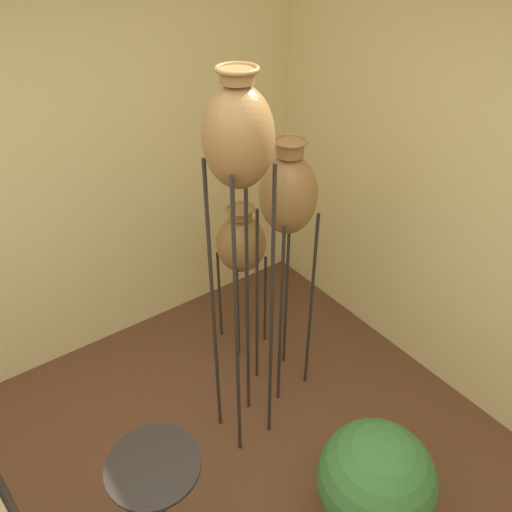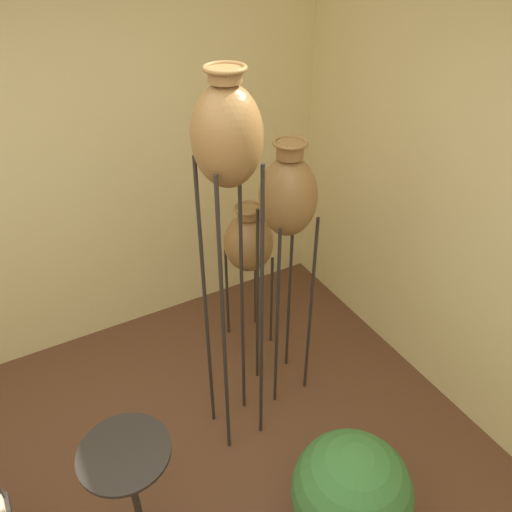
{
  "view_description": "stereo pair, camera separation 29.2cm",
  "coord_description": "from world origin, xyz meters",
  "px_view_note": "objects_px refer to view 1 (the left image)",
  "views": [
    {
      "loc": [
        -0.35,
        -0.85,
        2.69
      ],
      "look_at": [
        1.07,
        1.1,
        1.04
      ],
      "focal_mm": 35.0,
      "sensor_mm": 36.0,
      "label": 1
    },
    {
      "loc": [
        -0.1,
        -1.01,
        2.69
      ],
      "look_at": [
        1.07,
        1.1,
        1.04
      ],
      "focal_mm": 35.0,
      "sensor_mm": 36.0,
      "label": 2
    }
  ],
  "objects_px": {
    "side_table": "(159,493)",
    "potted_plant": "(375,483)",
    "vase_stand_tall": "(239,150)",
    "vase_stand_short": "(241,244)",
    "vase_stand_medium": "(288,199)"
  },
  "relations": [
    {
      "from": "vase_stand_medium",
      "to": "side_table",
      "type": "relative_size",
      "value": 2.31
    },
    {
      "from": "vase_stand_tall",
      "to": "vase_stand_short",
      "type": "bearing_deg",
      "value": 55.82
    },
    {
      "from": "vase_stand_tall",
      "to": "vase_stand_medium",
      "type": "distance_m",
      "value": 0.65
    },
    {
      "from": "vase_stand_tall",
      "to": "vase_stand_medium",
      "type": "xyz_separation_m",
      "value": [
        0.43,
        0.18,
        -0.44
      ]
    },
    {
      "from": "side_table",
      "to": "vase_stand_short",
      "type": "bearing_deg",
      "value": 41.76
    },
    {
      "from": "vase_stand_short",
      "to": "side_table",
      "type": "bearing_deg",
      "value": -138.24
    },
    {
      "from": "vase_stand_tall",
      "to": "potted_plant",
      "type": "distance_m",
      "value": 1.72
    },
    {
      "from": "potted_plant",
      "to": "side_table",
      "type": "bearing_deg",
      "value": 151.1
    },
    {
      "from": "vase_stand_tall",
      "to": "potted_plant",
      "type": "height_order",
      "value": "vase_stand_tall"
    },
    {
      "from": "vase_stand_short",
      "to": "side_table",
      "type": "distance_m",
      "value": 1.64
    },
    {
      "from": "vase_stand_medium",
      "to": "potted_plant",
      "type": "height_order",
      "value": "vase_stand_medium"
    },
    {
      "from": "side_table",
      "to": "potted_plant",
      "type": "distance_m",
      "value": 1.04
    },
    {
      "from": "vase_stand_medium",
      "to": "vase_stand_short",
      "type": "relative_size",
      "value": 1.54
    },
    {
      "from": "vase_stand_short",
      "to": "potted_plant",
      "type": "distance_m",
      "value": 1.66
    },
    {
      "from": "vase_stand_tall",
      "to": "potted_plant",
      "type": "relative_size",
      "value": 3.06
    }
  ]
}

